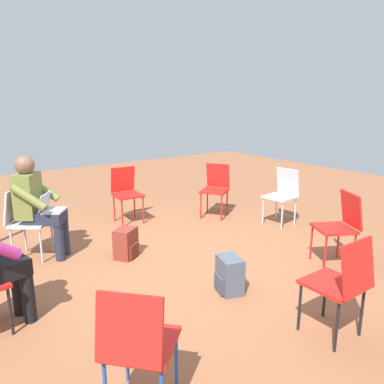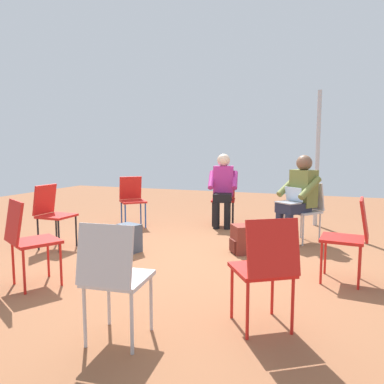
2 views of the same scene
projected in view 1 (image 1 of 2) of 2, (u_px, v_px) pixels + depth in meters
The scene contains 11 objects.
ground_plane at pixel (181, 264), 4.34m from camera, with size 14.00×14.00×0.00m, color brown.
chair_southwest at pixel (216, 186), 6.04m from camera, with size 0.58×0.57×0.85m.
chair_south at pixel (126, 190), 5.77m from camera, with size 0.43×0.47×0.85m.
chair_southeast at pixel (24, 218), 4.43m from camera, with size 0.58×0.57×0.85m.
chair_northeast at pixel (137, 342), 2.16m from camera, with size 0.59×0.58×0.85m.
chair_west at pixel (283, 192), 5.64m from camera, with size 0.47×0.44×0.85m.
chair_north at pixel (342, 281), 2.89m from camera, with size 0.40×0.44×0.85m.
chair_northwest at pixel (340, 223), 4.23m from camera, with size 0.57×0.55×0.85m.
person_with_laptop at pixel (37, 202), 4.38m from camera, with size 0.64×0.63×1.24m.
backpack_near_laptop_user at pixel (126, 245), 4.50m from camera, with size 0.34×0.32×0.36m.
backpack_by_empty_chair at pixel (230, 277), 3.69m from camera, with size 0.30×0.33×0.36m.
Camera 1 is at (2.28, 3.30, 1.86)m, focal length 35.00 mm.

